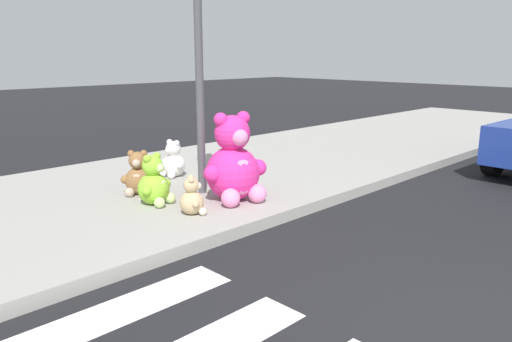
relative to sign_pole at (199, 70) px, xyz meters
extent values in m
cube|color=#9E9B93|center=(-1.00, 0.80, -1.77)|extent=(28.00, 4.40, 0.15)
cube|color=white|center=(-2.96, -1.90, -1.85)|extent=(3.20, 0.45, 0.00)
cylinder|color=#4C4C51|center=(0.00, 0.00, -0.10)|extent=(0.11, 0.11, 3.20)
sphere|color=#F22D93|center=(0.08, -0.55, -1.34)|extent=(0.72, 0.72, 0.72)
ellipsoid|color=pink|center=(0.02, -0.80, -1.34)|extent=(0.42, 0.25, 0.47)
sphere|color=#F22D93|center=(0.08, -0.55, -0.80)|extent=(0.47, 0.47, 0.47)
sphere|color=pink|center=(0.04, -0.74, -0.83)|extent=(0.22, 0.22, 0.22)
sphere|color=#F22D93|center=(0.24, -0.59, -0.61)|extent=(0.18, 0.18, 0.18)
sphere|color=#F22D93|center=(0.39, -0.72, -1.28)|extent=(0.22, 0.22, 0.22)
sphere|color=pink|center=(0.20, -0.89, -1.57)|extent=(0.25, 0.25, 0.25)
sphere|color=#F22D93|center=(-0.08, -0.51, -0.61)|extent=(0.18, 0.18, 0.18)
sphere|color=#F22D93|center=(-0.27, -0.55, -1.28)|extent=(0.22, 0.22, 0.22)
sphere|color=pink|center=(-0.18, -0.80, -1.57)|extent=(0.25, 0.25, 0.25)
sphere|color=olive|center=(-0.66, 0.57, -1.51)|extent=(0.38, 0.38, 0.38)
ellipsoid|color=tan|center=(-0.75, 0.47, -1.51)|extent=(0.21, 0.20, 0.25)
sphere|color=olive|center=(-0.66, 0.57, -1.23)|extent=(0.25, 0.25, 0.25)
sphere|color=tan|center=(-0.73, 0.49, -1.24)|extent=(0.11, 0.11, 0.11)
sphere|color=olive|center=(-0.60, 0.51, -1.13)|extent=(0.09, 0.09, 0.09)
sphere|color=olive|center=(-0.56, 0.42, -1.48)|extent=(0.12, 0.12, 0.12)
sphere|color=tan|center=(-0.69, 0.38, -1.63)|extent=(0.13, 0.13, 0.13)
sphere|color=olive|center=(-0.73, 0.63, -1.13)|extent=(0.09, 0.09, 0.09)
sphere|color=olive|center=(-0.83, 0.66, -1.48)|extent=(0.12, 0.12, 0.12)
sphere|color=tan|center=(-0.85, 0.52, -1.63)|extent=(0.13, 0.13, 0.13)
sphere|color=tan|center=(-0.70, -0.67, -1.55)|extent=(0.29, 0.29, 0.29)
ellipsoid|color=beige|center=(-0.61, -0.73, -1.55)|extent=(0.14, 0.17, 0.19)
sphere|color=tan|center=(-0.70, -0.67, -1.33)|extent=(0.19, 0.19, 0.19)
sphere|color=beige|center=(-0.63, -0.71, -1.34)|extent=(0.09, 0.09, 0.09)
sphere|color=tan|center=(-0.66, -0.61, -1.26)|extent=(0.07, 0.07, 0.07)
sphere|color=tan|center=(-0.59, -0.57, -1.53)|extent=(0.09, 0.09, 0.09)
sphere|color=beige|center=(-0.55, -0.67, -1.65)|extent=(0.10, 0.10, 0.10)
sphere|color=tan|center=(-0.73, -0.72, -1.26)|extent=(0.07, 0.07, 0.07)
sphere|color=tan|center=(-0.74, -0.80, -1.53)|extent=(0.09, 0.09, 0.09)
sphere|color=beige|center=(-0.64, -0.80, -1.65)|extent=(0.10, 0.10, 0.10)
sphere|color=#8CD133|center=(-0.79, 0.01, -1.49)|extent=(0.41, 0.41, 0.41)
ellipsoid|color=#B8DE87|center=(-0.74, -0.13, -1.49)|extent=(0.24, 0.16, 0.27)
sphere|color=#8CD133|center=(-0.79, 0.01, -1.19)|extent=(0.27, 0.27, 0.27)
sphere|color=#B8DE87|center=(-0.75, -0.10, -1.20)|extent=(0.12, 0.12, 0.12)
sphere|color=#8CD133|center=(-0.70, 0.04, -1.08)|extent=(0.10, 0.10, 0.10)
sphere|color=#8CD133|center=(-0.59, 0.03, -1.46)|extent=(0.13, 0.13, 0.13)
sphere|color=#B8DE87|center=(-0.63, -0.12, -1.63)|extent=(0.14, 0.14, 0.14)
sphere|color=#8CD133|center=(-0.88, -0.02, -1.08)|extent=(0.10, 0.10, 0.10)
sphere|color=#8CD133|center=(-0.96, -0.10, -1.46)|extent=(0.13, 0.13, 0.13)
sphere|color=#B8DE87|center=(-0.84, -0.19, -1.63)|extent=(0.14, 0.14, 0.14)
sphere|color=white|center=(0.27, 1.06, -1.52)|extent=(0.36, 0.36, 0.36)
ellipsoid|color=white|center=(0.15, 1.04, -1.52)|extent=(0.11, 0.21, 0.23)
sphere|color=white|center=(0.27, 1.06, -1.25)|extent=(0.24, 0.24, 0.24)
sphere|color=white|center=(0.17, 1.05, -1.26)|extent=(0.11, 0.11, 0.11)
sphere|color=white|center=(0.29, 0.98, -1.15)|extent=(0.09, 0.09, 0.09)
sphere|color=white|center=(0.25, 0.88, -1.49)|extent=(0.11, 0.11, 0.11)
sphere|color=white|center=(0.14, 0.94, -1.64)|extent=(0.12, 0.12, 0.12)
sphere|color=white|center=(0.26, 1.14, -1.15)|extent=(0.09, 0.09, 0.09)
sphere|color=white|center=(0.21, 1.22, -1.49)|extent=(0.11, 0.11, 0.11)
sphere|color=white|center=(0.11, 1.14, -1.64)|extent=(0.12, 0.12, 0.12)
cylinder|color=black|center=(4.60, -2.26, -1.53)|extent=(0.64, 0.23, 0.64)
camera|label=1|loc=(-4.17, -5.29, 0.21)|focal=34.64mm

